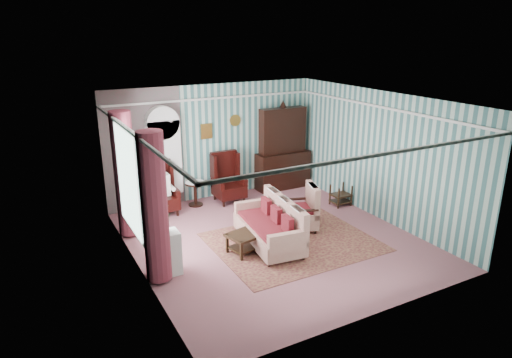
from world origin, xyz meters
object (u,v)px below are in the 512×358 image
nest_table (341,195)px  coffee_table (250,241)px  sofa (269,222)px  dresser_hutch (283,146)px  round_side_table (195,194)px  wingback_right (229,178)px  wingback_left (161,189)px  floral_armchair (298,210)px  seated_woman (161,190)px  plant_stand (164,254)px  bookcase (165,163)px

nest_table → coffee_table: bearing=-160.5°
sofa → nest_table: bearing=-62.0°
dresser_hutch → round_side_table: 2.75m
wingback_right → sofa: (-0.34, -2.60, -0.13)m
dresser_hutch → coffee_table: size_ratio=2.60×
nest_table → wingback_left: bearing=159.2°
floral_armchair → seated_woman: bearing=64.9°
round_side_table → floral_armchair: 2.81m
sofa → seated_woman: bearing=34.9°
dresser_hutch → wingback_left: bearing=-175.6°
wingback_right → plant_stand: bearing=-132.8°
seated_woman → floral_armchair: size_ratio=1.29×
round_side_table → coffee_table: (0.06, -2.80, -0.10)m
wingback_left → sofa: wingback_left is taller
wingback_right → floral_armchair: bearing=-75.0°
wingback_left → nest_table: wingback_left is taller
bookcase → sofa: bookcase is taller
bookcase → wingback_left: size_ratio=1.79×
wingback_left → floral_armchair: 3.26m
wingback_left → floral_armchair: wingback_left is taller
wingback_right → wingback_left: bearing=180.0°
wingback_left → round_side_table: size_ratio=2.08×
wingback_left → plant_stand: bearing=-106.2°
bookcase → nest_table: size_ratio=4.15×
dresser_hutch → sofa: bearing=-126.1°
plant_stand → coffee_table: plant_stand is taller
seated_woman → floral_armchair: (2.35, -2.25, -0.13)m
wingback_right → seated_woman: 1.75m
dresser_hutch → coffee_table: bearing=-131.0°
wingback_right → nest_table: 2.81m
seated_woman → plant_stand: (-0.80, -2.75, -0.19)m
wingback_right → coffee_table: bearing=-106.7°
wingback_left → wingback_right: bearing=0.0°
bookcase → dresser_hutch: bearing=-2.1°
dresser_hutch → wingback_left: dresser_hutch is taller
bookcase → floral_armchair: size_ratio=2.45×
coffee_table → floral_armchair: bearing=16.1°
wingback_right → nest_table: (2.32, -1.55, -0.35)m
wingback_right → seated_woman: bearing=180.0°
nest_table → floral_armchair: 1.87m
wingback_right → plant_stand: size_ratio=1.56×
coffee_table → wingback_right: bearing=73.3°
coffee_table → dresser_hutch: bearing=49.0°
seated_woman → nest_table: seated_woman is taller
wingback_right → seated_woman: size_ratio=1.06×
dresser_hutch → floral_armchair: size_ratio=2.58×
bookcase → wingback_left: (-0.25, -0.39, -0.50)m
nest_table → plant_stand: 5.02m
round_side_table → nest_table: bearing=-28.2°
sofa → coffee_table: sofa is taller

